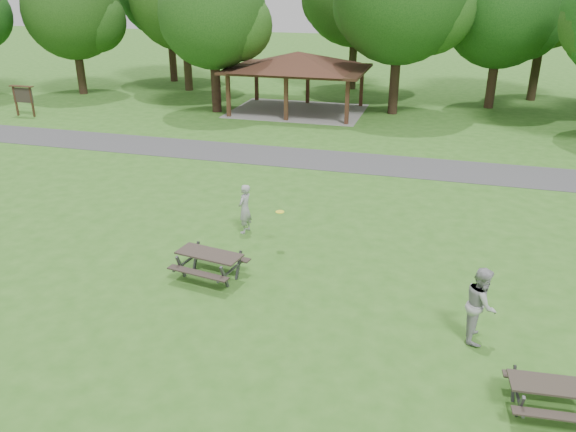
{
  "coord_description": "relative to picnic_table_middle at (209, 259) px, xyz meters",
  "views": [
    {
      "loc": [
        5.25,
        -11.05,
        7.91
      ],
      "look_at": [
        1.0,
        4.0,
        1.3
      ],
      "focal_mm": 35.0,
      "sensor_mm": 36.0,
      "label": 1
    }
  ],
  "objects": [
    {
      "name": "ground",
      "position": [
        0.74,
        -1.97,
        -0.6
      ],
      "size": [
        160.0,
        160.0,
        0.0
      ],
      "primitive_type": "plane",
      "color": "#32691E",
      "rests_on": "ground"
    },
    {
      "name": "asphalt_path",
      "position": [
        0.74,
        12.03,
        -0.59
      ],
      "size": [
        120.0,
        3.2,
        0.02
      ],
      "primitive_type": "cube",
      "color": "#424244",
      "rests_on": "ground"
    },
    {
      "name": "pavilion",
      "position": [
        -3.26,
        22.03,
        2.46
      ],
      "size": [
        8.6,
        7.01,
        3.76
      ],
      "color": "#3C2516",
      "rests_on": "ground"
    },
    {
      "name": "notice_board",
      "position": [
        -19.26,
        16.03,
        0.71
      ],
      "size": [
        1.6,
        0.3,
        1.88
      ],
      "color": "#381F14",
      "rests_on": "ground"
    },
    {
      "name": "tree_row_b",
      "position": [
        -20.17,
        23.56,
        5.07
      ],
      "size": [
        7.14,
        6.8,
        9.28
      ],
      "color": "black",
      "rests_on": "ground"
    },
    {
      "name": "tree_row_c",
      "position": [
        -13.16,
        27.06,
        5.94
      ],
      "size": [
        8.19,
        7.8,
        10.67
      ],
      "color": "#302215",
      "rests_on": "ground"
    },
    {
      "name": "tree_row_d",
      "position": [
        -8.18,
        20.56,
        5.17
      ],
      "size": [
        6.93,
        6.6,
        9.27
      ],
      "color": "black",
      "rests_on": "ground"
    },
    {
      "name": "tree_row_e",
      "position": [
        2.84,
        23.06,
        6.18
      ],
      "size": [
        8.4,
        8.0,
        11.02
      ],
      "color": "black",
      "rests_on": "ground"
    },
    {
      "name": "tree_row_f",
      "position": [
        8.83,
        26.56,
        5.24
      ],
      "size": [
        7.35,
        7.0,
        9.55
      ],
      "color": "#321F16",
      "rests_on": "ground"
    },
    {
      "name": "picnic_table_middle",
      "position": [
        0.0,
        0.0,
        0.0
      ],
      "size": [
        2.09,
        1.78,
        0.81
      ],
      "color": "#322924",
      "rests_on": "ground"
    },
    {
      "name": "picnic_table_far",
      "position": [
        8.58,
        -3.24,
        -0.07
      ],
      "size": [
        1.75,
        1.45,
        0.72
      ],
      "color": "#2F2822",
      "rests_on": "ground"
    },
    {
      "name": "frisbee_in_flight",
      "position": [
        1.37,
        2.41,
        0.65
      ],
      "size": [
        0.32,
        0.32,
        0.02
      ],
      "color": "yellow",
      "rests_on": "ground"
    },
    {
      "name": "frisbee_thrower",
      "position": [
        -0.11,
        3.26,
        0.25
      ],
      "size": [
        0.5,
        0.67,
        1.7
      ],
      "primitive_type": "imported",
      "rotation": [
        0.0,
        0.0,
        -1.72
      ],
      "color": "#9E9EA0",
      "rests_on": "ground"
    },
    {
      "name": "frisbee_catcher",
      "position": [
        7.27,
        -1.0,
        0.34
      ],
      "size": [
        0.71,
        0.91,
        1.87
      ],
      "primitive_type": "imported",
      "rotation": [
        0.0,
        0.0,
        1.57
      ],
      "color": "#A6A6A9",
      "rests_on": "ground"
    }
  ]
}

